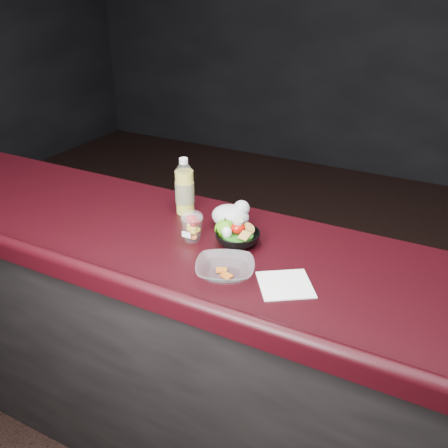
# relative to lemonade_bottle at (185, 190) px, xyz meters

# --- Properties ---
(counter) EXTENTS (4.06, 0.71, 1.02)m
(counter) POSITION_rel_lemonade_bottle_xyz_m (0.21, -0.19, -0.60)
(counter) COLOR black
(counter) RESTS_ON ground
(lemonade_bottle) EXTENTS (0.08, 0.08, 0.23)m
(lemonade_bottle) POSITION_rel_lemonade_bottle_xyz_m (0.00, 0.00, 0.00)
(lemonade_bottle) COLOR gold
(lemonade_bottle) RESTS_ON counter
(fruit_cup) EXTENTS (0.08, 0.08, 0.11)m
(fruit_cup) POSITION_rel_lemonade_bottle_xyz_m (0.15, -0.19, -0.04)
(fruit_cup) COLOR white
(fruit_cup) RESTS_ON counter
(green_apple) EXTENTS (0.08, 0.08, 0.08)m
(green_apple) POSITION_rel_lemonade_bottle_xyz_m (0.24, -0.12, -0.06)
(green_apple) COLOR #2F7D0E
(green_apple) RESTS_ON counter
(plastic_bag) EXTENTS (0.15, 0.12, 0.11)m
(plastic_bag) POSITION_rel_lemonade_bottle_xyz_m (0.22, -0.03, -0.05)
(plastic_bag) COLOR silver
(plastic_bag) RESTS_ON counter
(snack_bowl) EXTENTS (0.20, 0.20, 0.09)m
(snack_bowl) POSITION_rel_lemonade_bottle_xyz_m (0.30, -0.14, -0.07)
(snack_bowl) COLOR black
(snack_bowl) RESTS_ON counter
(takeout_bowl) EXTENTS (0.25, 0.25, 0.05)m
(takeout_bowl) POSITION_rel_lemonade_bottle_xyz_m (0.36, -0.34, -0.07)
(takeout_bowl) COLOR silver
(takeout_bowl) RESTS_ON counter
(paper_napkin) EXTENTS (0.22, 0.22, 0.00)m
(paper_napkin) POSITION_rel_lemonade_bottle_xyz_m (0.55, -0.30, -0.09)
(paper_napkin) COLOR white
(paper_napkin) RESTS_ON counter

